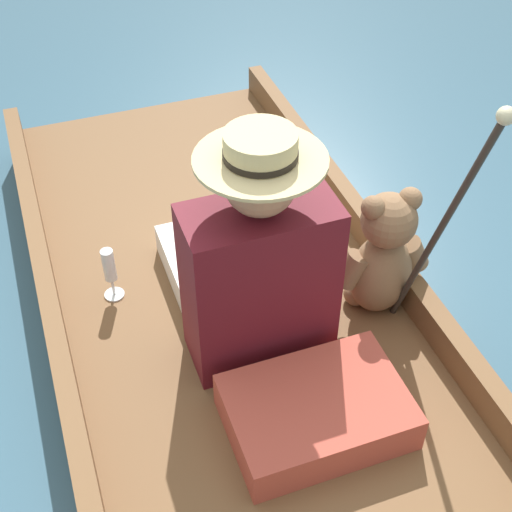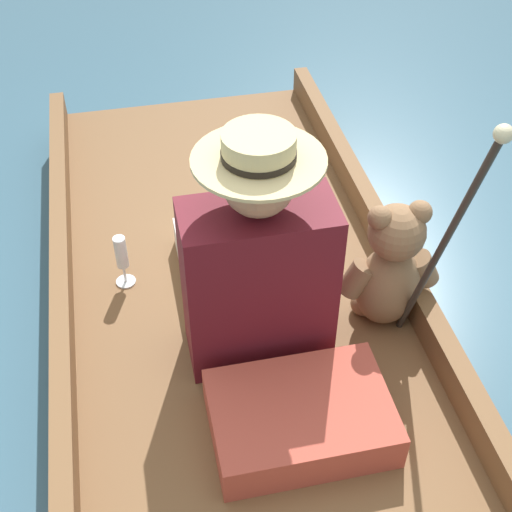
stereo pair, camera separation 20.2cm
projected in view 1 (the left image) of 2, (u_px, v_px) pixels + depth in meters
The scene contains 7 objects.
ground_plane at pixel (255, 384), 2.30m from camera, with size 16.00×16.00×0.00m, color #385B70.
punt_boat at pixel (255, 368), 2.25m from camera, with size 1.19×3.15×0.25m.
seat_cushion at pixel (316, 412), 1.98m from camera, with size 0.49×0.35×0.12m.
seated_person at pixel (251, 265), 2.11m from camera, with size 0.43×0.72×0.78m.
teddy_bear at pixel (383, 256), 2.22m from camera, with size 0.33×0.19×0.47m.
wine_glass at pixel (110, 269), 2.32m from camera, with size 0.07×0.07×0.20m.
walking_cane at pixel (448, 216), 1.88m from camera, with size 0.04×0.31×0.92m.
Camera 1 is at (-0.48, -1.34, 1.86)m, focal length 50.00 mm.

